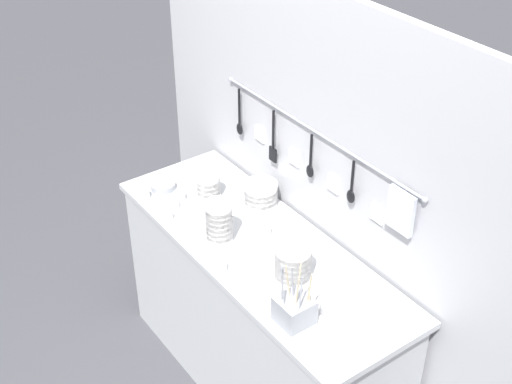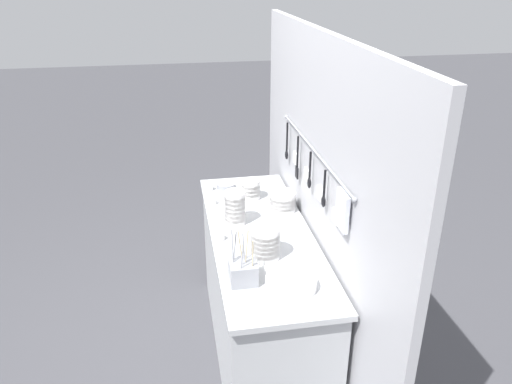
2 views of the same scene
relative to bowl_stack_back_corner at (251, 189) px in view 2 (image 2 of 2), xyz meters
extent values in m
plane|color=#424247|center=(0.44, -0.02, -0.92)|extent=(20.00, 20.00, 0.00)
cube|color=#B7BABC|center=(0.44, -0.02, -0.08)|extent=(1.57, 0.55, 0.03)
cube|color=#B7BABC|center=(0.44, -0.02, -0.51)|extent=(1.51, 0.53, 0.83)
cube|color=#B2B2B7|center=(0.44, 0.29, 0.04)|extent=(2.37, 0.04, 1.93)
cylinder|color=#93969E|center=(0.44, 0.26, 0.40)|extent=(1.23, 0.01, 0.01)
sphere|color=#93969E|center=(-0.18, 0.26, 0.40)|extent=(0.02, 0.02, 0.02)
sphere|color=#93969E|center=(1.05, 0.26, 0.40)|extent=(0.02, 0.02, 0.02)
cylinder|color=black|center=(-0.09, 0.25, 0.30)|extent=(0.01, 0.01, 0.19)
ellipsoid|color=black|center=(-0.09, 0.25, 0.18)|extent=(0.04, 0.02, 0.06)
cylinder|color=#93969E|center=(-0.09, 0.26, 0.40)|extent=(0.00, 0.01, 0.02)
cylinder|color=black|center=(0.17, 0.25, 0.30)|extent=(0.01, 0.01, 0.19)
cube|color=black|center=(0.17, 0.25, 0.17)|extent=(0.05, 0.01, 0.07)
cylinder|color=#93969E|center=(0.17, 0.26, 0.40)|extent=(0.01, 0.01, 0.02)
cylinder|color=black|center=(0.44, 0.25, 0.32)|extent=(0.01, 0.01, 0.15)
ellipsoid|color=black|center=(0.44, 0.25, 0.21)|extent=(0.04, 0.02, 0.06)
cylinder|color=#93969E|center=(0.44, 0.26, 0.40)|extent=(0.01, 0.01, 0.02)
cylinder|color=black|center=(0.69, 0.25, 0.32)|extent=(0.01, 0.01, 0.14)
ellipsoid|color=black|center=(0.69, 0.25, 0.23)|extent=(0.04, 0.02, 0.06)
cylinder|color=#93969E|center=(0.69, 0.26, 0.40)|extent=(0.01, 0.01, 0.02)
cube|color=silver|center=(0.96, 0.25, 0.31)|extent=(0.13, 0.02, 0.17)
cylinder|color=#93969E|center=(0.96, 0.26, 0.40)|extent=(0.00, 0.01, 0.02)
cube|color=white|center=(0.04, 0.27, 0.21)|extent=(0.07, 0.01, 0.07)
cube|color=white|center=(0.31, 0.27, 0.21)|extent=(0.07, 0.01, 0.07)
cube|color=white|center=(0.57, 0.27, 0.21)|extent=(0.07, 0.01, 0.07)
cube|color=white|center=(0.83, 0.27, 0.21)|extent=(0.07, 0.01, 0.07)
cylinder|color=white|center=(0.00, 0.00, -0.04)|extent=(0.11, 0.11, 0.05)
cylinder|color=white|center=(0.00, 0.00, -0.01)|extent=(0.11, 0.11, 0.05)
cylinder|color=white|center=(0.00, 0.00, 0.01)|extent=(0.11, 0.11, 0.05)
cylinder|color=white|center=(0.00, 0.00, 0.04)|extent=(0.11, 0.11, 0.05)
cylinder|color=white|center=(0.20, 0.16, -0.04)|extent=(0.16, 0.16, 0.05)
cylinder|color=white|center=(0.20, 0.16, -0.01)|extent=(0.16, 0.16, 0.05)
cylinder|color=white|center=(0.20, 0.16, 0.01)|extent=(0.16, 0.16, 0.05)
cylinder|color=white|center=(0.20, 0.16, 0.03)|extent=(0.16, 0.16, 0.05)
cylinder|color=white|center=(0.70, -0.04, -0.04)|extent=(0.15, 0.15, 0.05)
cylinder|color=white|center=(0.70, -0.04, -0.01)|extent=(0.15, 0.15, 0.05)
cylinder|color=white|center=(0.70, -0.04, 0.01)|extent=(0.15, 0.15, 0.05)
cylinder|color=white|center=(0.70, -0.04, 0.04)|extent=(0.15, 0.15, 0.05)
cylinder|color=white|center=(0.70, -0.04, 0.06)|extent=(0.15, 0.15, 0.05)
cylinder|color=white|center=(0.70, -0.04, 0.09)|extent=(0.15, 0.15, 0.05)
cylinder|color=white|center=(0.31, -0.14, -0.04)|extent=(0.12, 0.12, 0.05)
cylinder|color=white|center=(0.31, -0.14, -0.01)|extent=(0.12, 0.12, 0.05)
cylinder|color=white|center=(0.31, -0.14, 0.01)|extent=(0.12, 0.12, 0.05)
cylinder|color=white|center=(0.31, -0.14, 0.04)|extent=(0.12, 0.12, 0.05)
cylinder|color=white|center=(0.31, -0.14, 0.06)|extent=(0.12, 0.12, 0.05)
cylinder|color=white|center=(0.31, -0.14, 0.09)|extent=(0.12, 0.12, 0.05)
cylinder|color=white|center=(0.31, -0.14, 0.11)|extent=(0.12, 0.12, 0.05)
cylinder|color=white|center=(0.97, 0.02, -0.06)|extent=(0.24, 0.24, 0.01)
cylinder|color=white|center=(0.97, 0.02, -0.05)|extent=(0.24, 0.24, 0.01)
cylinder|color=white|center=(0.97, 0.02, -0.04)|extent=(0.24, 0.24, 0.01)
cylinder|color=white|center=(0.97, 0.02, -0.03)|extent=(0.24, 0.24, 0.01)
cylinder|color=white|center=(0.97, 0.02, -0.03)|extent=(0.24, 0.24, 0.01)
cylinder|color=white|center=(0.97, 0.02, -0.02)|extent=(0.24, 0.24, 0.01)
cylinder|color=#93969E|center=(-0.19, -0.14, -0.05)|extent=(0.12, 0.12, 0.03)
cube|color=#93969E|center=(0.89, -0.19, -0.01)|extent=(0.13, 0.13, 0.11)
cylinder|color=#93969E|center=(0.85, -0.22, 0.09)|extent=(0.03, 0.03, 0.19)
cylinder|color=#C6B793|center=(0.92, -0.15, 0.07)|extent=(0.01, 0.01, 0.16)
cylinder|color=#C6B793|center=(0.88, -0.17, 0.10)|extent=(0.01, 0.02, 0.22)
cylinder|color=#93969E|center=(0.87, -0.23, 0.10)|extent=(0.03, 0.01, 0.21)
cylinder|color=#C6B793|center=(0.92, -0.15, 0.08)|extent=(0.03, 0.01, 0.19)
cylinder|color=#C6B793|center=(0.85, -0.19, 0.09)|extent=(0.02, 0.03, 0.20)
cylinder|color=#93969E|center=(0.86, -0.18, 0.08)|extent=(0.02, 0.01, 0.19)
cylinder|color=#93969E|center=(0.93, -0.20, 0.08)|extent=(0.02, 0.03, 0.19)
cylinder|color=#C6B793|center=(0.91, -0.19, 0.07)|extent=(0.01, 0.02, 0.17)
cylinder|color=white|center=(0.40, 0.04, -0.04)|extent=(0.05, 0.05, 0.04)
cylinder|color=white|center=(-0.01, -0.18, -0.04)|extent=(0.05, 0.05, 0.04)
cylinder|color=white|center=(0.49, -0.25, -0.04)|extent=(0.05, 0.05, 0.04)
cylinder|color=white|center=(-0.05, -0.12, -0.04)|extent=(0.05, 0.05, 0.04)
cylinder|color=white|center=(0.04, -0.25, -0.04)|extent=(0.05, 0.05, 0.04)
cylinder|color=white|center=(-0.17, -0.25, -0.04)|extent=(0.05, 0.05, 0.04)
camera|label=1|loc=(2.39, -1.44, 1.85)|focal=50.00mm
camera|label=2|loc=(2.81, -0.47, 1.30)|focal=35.00mm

